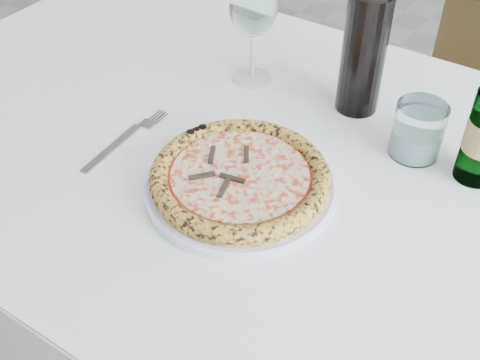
{
  "coord_description": "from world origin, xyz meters",
  "views": [
    {
      "loc": [
        0.5,
        -0.6,
        1.37
      ],
      "look_at": [
        0.09,
        -0.07,
        0.78
      ],
      "focal_mm": 45.0,
      "sensor_mm": 36.0,
      "label": 1
    }
  ],
  "objects_px": {
    "chair_far": "(473,80)",
    "plate": "(240,186)",
    "tumbler": "(417,133)",
    "dining_table": "(275,194)",
    "pizza": "(240,177)",
    "wine_bottle": "(365,41)",
    "wine_glass": "(253,11)"
  },
  "relations": [
    {
      "from": "wine_bottle",
      "to": "chair_far",
      "type": "bearing_deg",
      "value": 85.24
    },
    {
      "from": "chair_far",
      "to": "wine_glass",
      "type": "xyz_separation_m",
      "value": [
        -0.25,
        -0.63,
        0.36
      ]
    },
    {
      "from": "dining_table",
      "to": "tumbler",
      "type": "xyz_separation_m",
      "value": [
        0.17,
        0.14,
        0.12
      ]
    },
    {
      "from": "chair_far",
      "to": "tumbler",
      "type": "relative_size",
      "value": 10.22
    },
    {
      "from": "pizza",
      "to": "wine_bottle",
      "type": "relative_size",
      "value": 0.89
    },
    {
      "from": "plate",
      "to": "pizza",
      "type": "relative_size",
      "value": 1.07
    },
    {
      "from": "chair_far",
      "to": "wine_bottle",
      "type": "bearing_deg",
      "value": -94.76
    },
    {
      "from": "wine_bottle",
      "to": "tumbler",
      "type": "bearing_deg",
      "value": -23.16
    },
    {
      "from": "dining_table",
      "to": "wine_glass",
      "type": "xyz_separation_m",
      "value": [
        -0.17,
        0.17,
        0.22
      ]
    },
    {
      "from": "wine_glass",
      "to": "pizza",
      "type": "bearing_deg",
      "value": -57.02
    },
    {
      "from": "wine_bottle",
      "to": "plate",
      "type": "bearing_deg",
      "value": -95.98
    },
    {
      "from": "wine_glass",
      "to": "tumbler",
      "type": "height_order",
      "value": "wine_glass"
    },
    {
      "from": "dining_table",
      "to": "wine_bottle",
      "type": "height_order",
      "value": "wine_bottle"
    },
    {
      "from": "dining_table",
      "to": "tumbler",
      "type": "relative_size",
      "value": 17.29
    },
    {
      "from": "wine_glass",
      "to": "tumbler",
      "type": "distance_m",
      "value": 0.36
    },
    {
      "from": "pizza",
      "to": "chair_far",
      "type": "bearing_deg",
      "value": 84.83
    },
    {
      "from": "plate",
      "to": "pizza",
      "type": "bearing_deg",
      "value": 147.99
    },
    {
      "from": "chair_far",
      "to": "tumbler",
      "type": "height_order",
      "value": "chair_far"
    },
    {
      "from": "pizza",
      "to": "wine_glass",
      "type": "xyz_separation_m",
      "value": [
        -0.17,
        0.27,
        0.11
      ]
    },
    {
      "from": "pizza",
      "to": "wine_bottle",
      "type": "bearing_deg",
      "value": 84.02
    },
    {
      "from": "dining_table",
      "to": "plate",
      "type": "distance_m",
      "value": 0.14
    },
    {
      "from": "plate",
      "to": "tumbler",
      "type": "xyz_separation_m",
      "value": [
        0.17,
        0.24,
        0.03
      ]
    },
    {
      "from": "chair_far",
      "to": "plate",
      "type": "height_order",
      "value": "chair_far"
    },
    {
      "from": "dining_table",
      "to": "plate",
      "type": "bearing_deg",
      "value": -90.0
    },
    {
      "from": "plate",
      "to": "wine_glass",
      "type": "xyz_separation_m",
      "value": [
        -0.17,
        0.27,
        0.13
      ]
    },
    {
      "from": "dining_table",
      "to": "tumbler",
      "type": "distance_m",
      "value": 0.25
    },
    {
      "from": "wine_glass",
      "to": "wine_bottle",
      "type": "distance_m",
      "value": 0.21
    },
    {
      "from": "chair_far",
      "to": "pizza",
      "type": "bearing_deg",
      "value": -95.17
    },
    {
      "from": "tumbler",
      "to": "plate",
      "type": "bearing_deg",
      "value": -125.04
    },
    {
      "from": "plate",
      "to": "wine_bottle",
      "type": "height_order",
      "value": "wine_bottle"
    },
    {
      "from": "tumbler",
      "to": "wine_bottle",
      "type": "height_order",
      "value": "wine_bottle"
    },
    {
      "from": "wine_glass",
      "to": "wine_bottle",
      "type": "relative_size",
      "value": 0.63
    }
  ]
}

